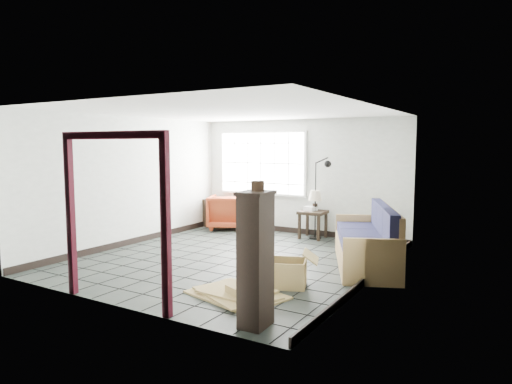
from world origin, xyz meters
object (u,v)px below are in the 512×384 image
Objects in this scene: futon_sofa at (370,244)px; armchair at (228,210)px; side_table at (313,216)px; tall_shelf at (256,259)px.

armchair is at bearing 134.21° from futon_sofa.
armchair is 2.23m from side_table.
tall_shelf is at bearing -73.51° from side_table.
armchair is (-3.98, 1.63, 0.08)m from futon_sofa.
armchair is at bearing 124.47° from tall_shelf.
armchair is at bearing 179.95° from side_table.
tall_shelf is (-0.33, -3.17, 0.40)m from futon_sofa.
tall_shelf is (3.65, -4.80, 0.32)m from armchair.
tall_shelf reaches higher than futon_sofa.
futon_sofa is 4.30m from armchair.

